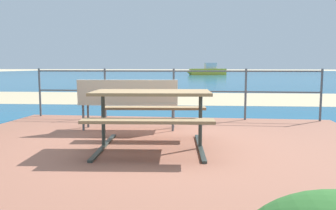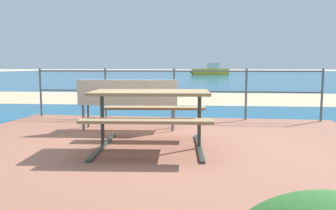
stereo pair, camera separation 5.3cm
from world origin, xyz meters
name	(u,v)px [view 2 (the right image)]	position (x,y,z in m)	size (l,w,h in m)	color
ground_plane	(155,148)	(0.00, 0.00, 0.00)	(240.00, 240.00, 0.00)	beige
patio_paving	(155,146)	(0.00, 0.00, 0.03)	(6.40, 5.20, 0.06)	#935B47
sea_water	(206,75)	(0.00, 40.00, 0.01)	(90.00, 90.00, 0.01)	#145B84
beach_strip	(190,98)	(0.00, 7.65, 0.01)	(54.00, 4.81, 0.01)	tan
picnic_table	(150,104)	(-0.03, -0.21, 0.65)	(1.67, 1.64, 0.77)	#8C704C
park_bench	(128,99)	(-0.64, 1.03, 0.60)	(1.72, 0.54, 0.87)	#BCAD93
railing_fence	(174,87)	(0.00, 2.42, 0.73)	(5.94, 0.04, 1.05)	#4C5156
boat_near	(210,71)	(0.52, 40.60, 0.54)	(5.28, 2.82, 1.58)	yellow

